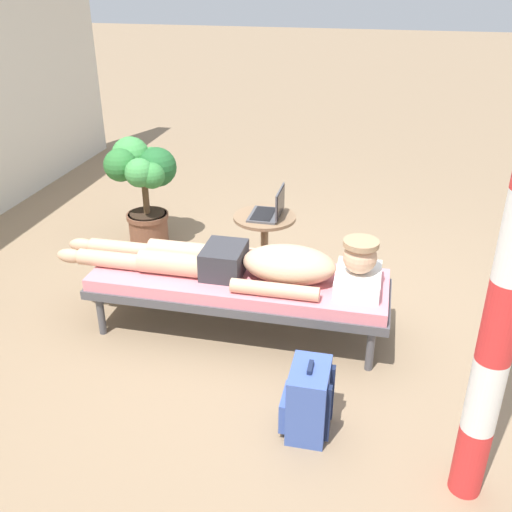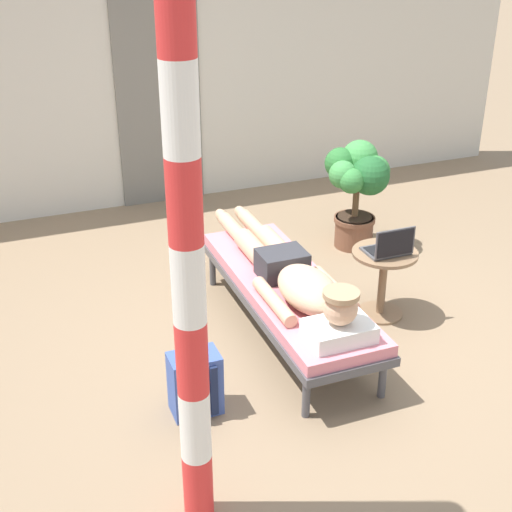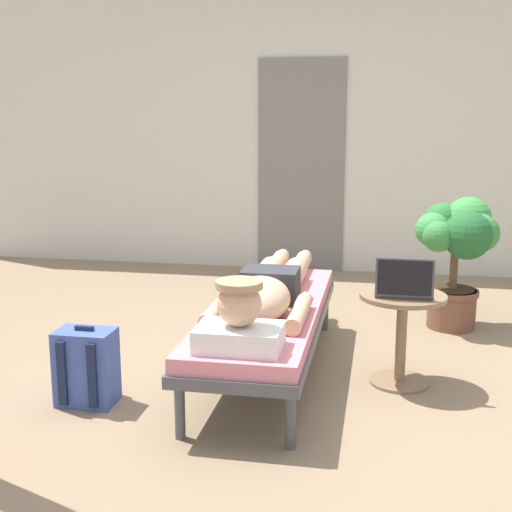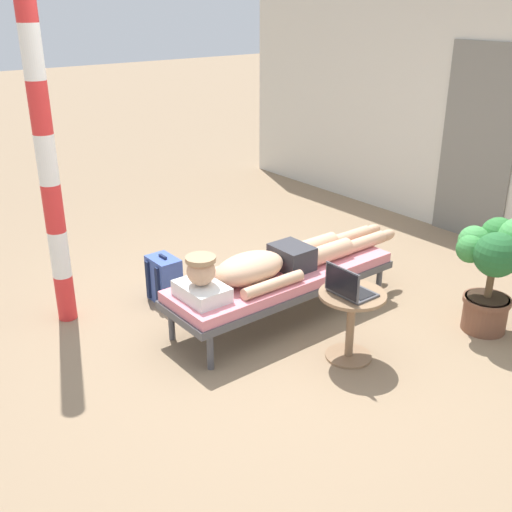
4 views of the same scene
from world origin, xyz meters
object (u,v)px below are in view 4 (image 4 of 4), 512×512
(side_table, at_px, (351,314))
(potted_plant, at_px, (497,261))
(lounge_chair, at_px, (282,279))
(backpack, at_px, (165,280))
(person_reclining, at_px, (273,263))
(porch_post, at_px, (47,160))
(laptop, at_px, (348,288))

(side_table, xyz_separation_m, potted_plant, (0.40, 1.15, 0.24))
(lounge_chair, bearing_deg, backpack, -145.53)
(lounge_chair, bearing_deg, person_reclining, -90.00)
(backpack, bearing_deg, potted_plant, 40.44)
(lounge_chair, distance_m, potted_plant, 1.65)
(backpack, distance_m, potted_plant, 2.70)
(porch_post, bearing_deg, person_reclining, 49.72)
(lounge_chair, bearing_deg, laptop, -4.65)
(person_reclining, distance_m, potted_plant, 1.71)
(backpack, bearing_deg, laptop, 18.01)
(lounge_chair, relative_size, backpack, 4.67)
(side_table, bearing_deg, lounge_chair, 179.18)
(lounge_chair, height_order, laptop, laptop)
(potted_plant, bearing_deg, lounge_chair, -135.74)
(lounge_chair, distance_m, backpack, 1.06)
(person_reclining, distance_m, backpack, 1.04)
(side_table, bearing_deg, backpack, -160.37)
(lounge_chair, bearing_deg, porch_post, -128.13)
(side_table, distance_m, porch_post, 2.51)
(porch_post, bearing_deg, potted_plant, 48.21)
(porch_post, bearing_deg, backpack, 74.03)
(potted_plant, xyz_separation_m, porch_post, (-2.26, -2.53, 0.73))
(lounge_chair, height_order, porch_post, porch_post)
(backpack, bearing_deg, lounge_chair, 34.47)
(lounge_chair, xyz_separation_m, laptop, (0.77, -0.06, 0.24))
(laptop, bearing_deg, side_table, 90.00)
(laptop, distance_m, porch_post, 2.40)
(lounge_chair, bearing_deg, side_table, -0.82)
(laptop, bearing_deg, potted_plant, 71.45)
(side_table, relative_size, porch_post, 0.20)
(person_reclining, bearing_deg, porch_post, -130.28)
(person_reclining, bearing_deg, laptop, 2.98)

